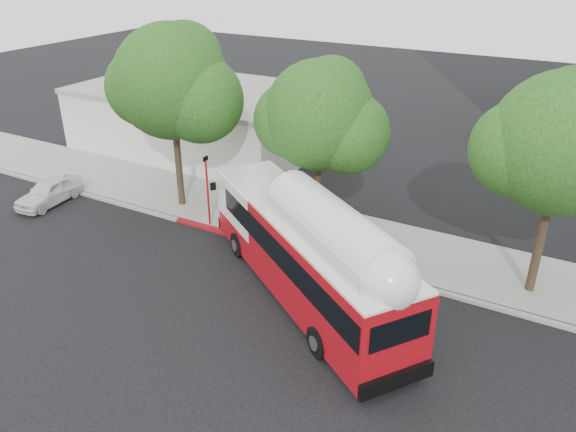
% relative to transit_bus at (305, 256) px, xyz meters
% --- Properties ---
extents(ground, '(120.00, 120.00, 0.00)m').
position_rel_transit_bus_xyz_m(ground, '(-0.96, -1.03, -1.89)').
color(ground, black).
rests_on(ground, ground).
extents(sidewalk, '(60.00, 5.00, 0.15)m').
position_rel_transit_bus_xyz_m(sidewalk, '(-0.96, 5.47, -1.82)').
color(sidewalk, gray).
rests_on(sidewalk, ground).
extents(curb_strip, '(60.00, 0.30, 0.15)m').
position_rel_transit_bus_xyz_m(curb_strip, '(-0.96, 2.87, -1.82)').
color(curb_strip, gray).
rests_on(curb_strip, ground).
extents(red_curb_segment, '(10.00, 0.32, 0.16)m').
position_rel_transit_bus_xyz_m(red_curb_segment, '(-3.96, 2.87, -1.81)').
color(red_curb_segment, maroon).
rests_on(red_curb_segment, ground).
extents(street_tree_left, '(6.67, 5.80, 9.74)m').
position_rel_transit_bus_xyz_m(street_tree_left, '(-9.49, 4.53, 4.71)').
color(street_tree_left, '#2D2116').
rests_on(street_tree_left, ground).
extents(street_tree_mid, '(5.75, 5.00, 8.62)m').
position_rel_transit_bus_xyz_m(street_tree_mid, '(-1.55, 5.03, 4.01)').
color(street_tree_mid, '#2D2116').
rests_on(street_tree_mid, ground).
extents(street_tree_right, '(6.21, 5.40, 9.18)m').
position_rel_transit_bus_xyz_m(street_tree_right, '(8.48, 4.83, 4.36)').
color(street_tree_right, '#2D2116').
rests_on(street_tree_right, ground).
extents(low_commercial_bldg, '(16.20, 10.20, 4.25)m').
position_rel_transit_bus_xyz_m(low_commercial_bldg, '(-14.96, 12.97, 0.26)').
color(low_commercial_bldg, silver).
rests_on(low_commercial_bldg, ground).
extents(transit_bus, '(12.55, 9.82, 4.05)m').
position_rel_transit_bus_xyz_m(transit_bus, '(0.00, 0.00, 0.00)').
color(transit_bus, '#A50B13').
rests_on(transit_bus, ground).
extents(parked_car, '(4.17, 1.96, 1.38)m').
position_rel_transit_bus_xyz_m(parked_car, '(-16.58, 1.19, -1.20)').
color(parked_car, silver).
rests_on(parked_car, ground).
extents(signal_pole, '(0.11, 0.36, 3.81)m').
position_rel_transit_bus_xyz_m(signal_pole, '(-7.10, 3.14, 0.06)').
color(signal_pole, red).
rests_on(signal_pole, ground).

